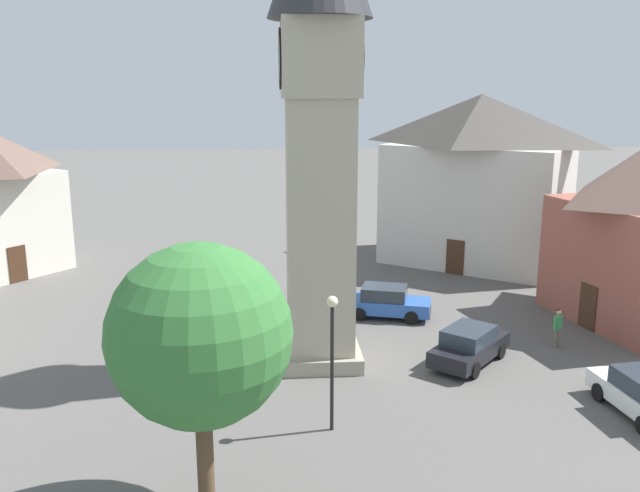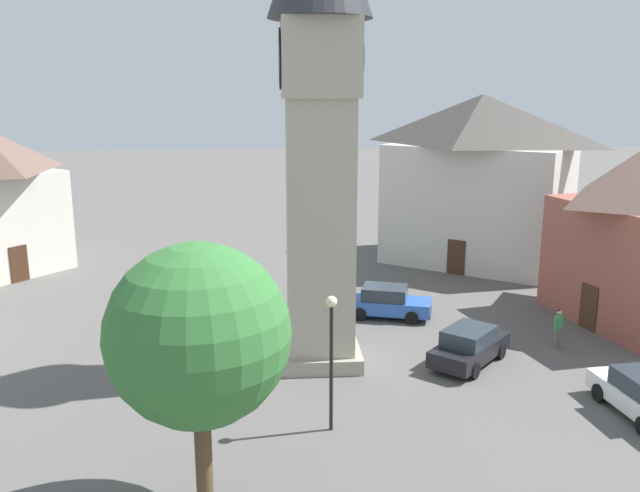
{
  "view_description": "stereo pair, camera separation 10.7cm",
  "coord_description": "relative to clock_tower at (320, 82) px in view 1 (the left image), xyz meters",
  "views": [
    {
      "loc": [
        25.12,
        -1.9,
        10.71
      ],
      "look_at": [
        0.0,
        0.0,
        4.8
      ],
      "focal_mm": 37.3,
      "sensor_mm": 36.0,
      "label": 1
    },
    {
      "loc": [
        25.13,
        -1.79,
        10.71
      ],
      "look_at": [
        0.0,
        0.0,
        4.8
      ],
      "focal_mm": 37.3,
      "sensor_mm": 36.0,
      "label": 2
    }
  ],
  "objects": [
    {
      "name": "ground_plane",
      "position": [
        -0.0,
        -0.0,
        -11.01
      ],
      "size": [
        200.0,
        200.0,
        0.0
      ],
      "primitive_type": "plane",
      "color": "#565451"
    },
    {
      "name": "clock_tower",
      "position": [
        0.0,
        0.0,
        0.0
      ],
      "size": [
        3.86,
        3.86,
        18.89
      ],
      "color": "gray",
      "rests_on": "ground"
    },
    {
      "name": "car_blue_kerb",
      "position": [
        -5.27,
        -4.71,
        -10.25
      ],
      "size": [
        4.37,
        2.44,
        1.53
      ],
      "color": "#236B38",
      "rests_on": "ground"
    },
    {
      "name": "car_silver_kerb",
      "position": [
        -5.14,
        3.61,
        -10.25
      ],
      "size": [
        2.79,
        4.44,
        1.53
      ],
      "color": "#2D5BB7",
      "rests_on": "ground"
    },
    {
      "name": "car_white_side",
      "position": [
        0.68,
        5.95,
        -10.25
      ],
      "size": [
        4.19,
        4.02,
        1.53
      ],
      "color": "black",
      "rests_on": "ground"
    },
    {
      "name": "pedestrian",
      "position": [
        -0.77,
        10.22,
        -10.0
      ],
      "size": [
        0.39,
        0.47,
        1.69
      ],
      "color": "#706656",
      "rests_on": "ground"
    },
    {
      "name": "tree",
      "position": [
        9.65,
        -3.68,
        -6.14
      ],
      "size": [
        4.59,
        4.59,
        7.19
      ],
      "color": "brown",
      "rests_on": "ground"
    },
    {
      "name": "building_terrace_right",
      "position": [
        -15.18,
        10.99,
        -5.65
      ],
      "size": [
        12.18,
        13.06,
        10.5
      ],
      "color": "beige",
      "rests_on": "ground"
    },
    {
      "name": "lamp_post",
      "position": [
        5.61,
        -0.04,
        -7.94
      ],
      "size": [
        0.36,
        0.36,
        4.53
      ],
      "color": "black",
      "rests_on": "ground"
    }
  ]
}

